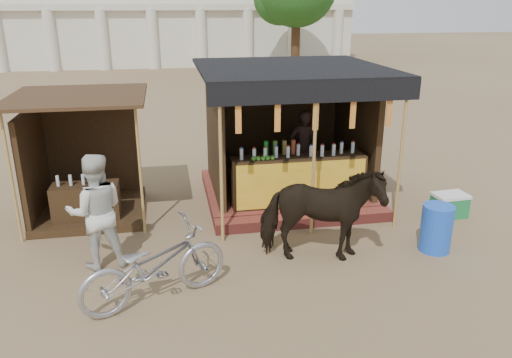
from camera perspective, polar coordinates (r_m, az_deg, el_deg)
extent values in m
plane|color=#846B4C|center=(7.57, 2.22, -11.92)|extent=(120.00, 120.00, 0.00)
cube|color=#943730|center=(10.80, 3.41, -1.32)|extent=(3.40, 2.80, 0.22)
cube|color=#943730|center=(9.42, 5.63, -4.67)|extent=(3.40, 0.35, 0.20)
cube|color=#382514|center=(9.73, 4.79, -0.06)|extent=(2.60, 0.55, 0.95)
cube|color=gold|center=(9.47, 5.23, -0.62)|extent=(2.50, 0.02, 0.88)
cube|color=#382514|center=(11.58, 2.08, 7.16)|extent=(3.00, 0.12, 2.50)
cube|color=#382514|center=(10.15, -4.73, 5.33)|extent=(0.12, 2.50, 2.50)
cube|color=#382514|center=(10.84, 11.33, 5.95)|extent=(0.12, 2.50, 2.50)
cube|color=black|center=(9.97, 4.00, 12.59)|extent=(3.60, 3.60, 0.06)
cube|color=black|center=(8.30, 7.01, 9.84)|extent=(3.60, 0.06, 0.36)
cylinder|color=tan|center=(8.30, -4.02, 1.43)|extent=(0.06, 0.06, 2.75)
cylinder|color=tan|center=(8.61, 6.63, 2.02)|extent=(0.06, 0.06, 2.75)
cylinder|color=tan|center=(9.19, 16.23, 2.49)|extent=(0.06, 0.06, 2.75)
cube|color=red|center=(8.12, -2.04, 7.09)|extent=(0.10, 0.02, 0.55)
cube|color=red|center=(8.23, 2.48, 7.27)|extent=(0.10, 0.02, 0.55)
cube|color=red|center=(8.40, 6.85, 7.39)|extent=(0.10, 0.02, 0.55)
cube|color=red|center=(8.61, 11.02, 7.47)|extent=(0.10, 0.02, 0.55)
cube|color=red|center=(8.86, 14.98, 7.51)|extent=(0.10, 0.02, 0.55)
imported|color=black|center=(10.70, 5.42, 3.60)|extent=(0.60, 0.40, 1.61)
cube|color=#382514|center=(10.37, -18.23, -3.43)|extent=(2.00, 2.00, 0.15)
cube|color=#382514|center=(10.95, -18.17, 3.20)|extent=(1.90, 0.10, 2.10)
cube|color=#382514|center=(10.24, -24.06, 1.35)|extent=(0.10, 1.90, 2.10)
cube|color=#472D19|center=(9.65, -19.73, 8.88)|extent=(2.40, 2.40, 0.06)
cylinder|color=tan|center=(9.26, -26.16, 0.05)|extent=(0.05, 0.05, 2.35)
cylinder|color=tan|center=(8.90, -13.10, 0.87)|extent=(0.05, 0.05, 2.35)
cube|color=#382514|center=(9.79, -18.78, -2.80)|extent=(1.20, 0.50, 0.80)
imported|color=black|center=(7.90, 7.39, -4.09)|extent=(2.02, 1.19, 1.60)
imported|color=#A09FA8|center=(7.04, -11.53, -9.66)|extent=(2.24, 1.49, 1.11)
imported|color=silver|center=(8.04, -17.80, -3.58)|extent=(0.98, 0.80, 1.84)
cylinder|color=blue|center=(8.86, 19.91, -5.30)|extent=(0.61, 0.61, 0.80)
cube|color=maroon|center=(9.65, 9.59, -3.98)|extent=(0.36, 0.44, 0.28)
cube|color=#1B7A3F|center=(10.42, 21.21, -2.94)|extent=(0.65, 0.46, 0.40)
cube|color=white|center=(10.34, 21.36, -1.76)|extent=(0.67, 0.49, 0.06)
cube|color=silver|center=(36.30, -11.90, 19.21)|extent=(26.00, 7.00, 8.00)
cube|color=silver|center=(32.70, -11.97, 18.69)|extent=(26.00, 0.50, 0.40)
cylinder|color=silver|center=(33.41, -22.39, 14.43)|extent=(0.70, 0.70, 3.60)
cylinder|color=silver|center=(32.96, -17.12, 14.96)|extent=(0.70, 0.70, 3.60)
cylinder|color=silver|center=(32.77, -11.73, 15.38)|extent=(0.70, 0.70, 3.60)
cylinder|color=silver|center=(32.86, -6.30, 15.66)|extent=(0.70, 0.70, 3.60)
cylinder|color=silver|center=(33.21, -0.93, 15.81)|extent=(0.70, 0.70, 3.60)
cylinder|color=silver|center=(33.83, 4.28, 15.83)|extent=(0.70, 0.70, 3.60)
cylinder|color=silver|center=(34.70, 9.27, 15.73)|extent=(0.70, 0.70, 3.60)
cylinder|color=#382314|center=(29.32, 4.55, 15.65)|extent=(0.50, 0.50, 4.00)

